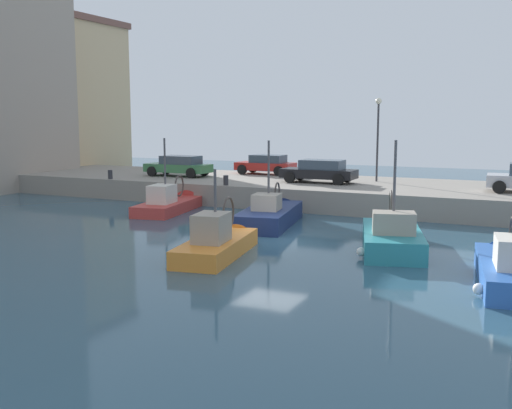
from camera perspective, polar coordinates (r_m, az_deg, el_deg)
name	(u,v)px	position (r m, az deg, el deg)	size (l,w,h in m)	color
water_surface	(270,240)	(24.25, 1.38, -3.38)	(80.00, 80.00, 0.00)	#2D5166
quay_wall	(352,193)	(34.83, 9.15, 1.05)	(9.00, 56.00, 1.20)	gray
fishing_boat_orange	(220,250)	(21.76, -3.46, -4.31)	(5.86, 2.55, 3.87)	orange
fishing_boat_teal	(391,245)	(23.27, 12.70, -3.81)	(6.25, 3.53, 5.02)	teal
fishing_boat_red	(172,208)	(32.20, -8.00, -0.35)	(6.26, 2.83, 4.72)	#BC3833
fishing_boat_navy	(272,222)	(27.93, 1.49, -1.66)	(6.65, 3.12, 4.80)	navy
parked_car_red	(266,164)	(39.76, 0.97, 3.85)	(1.86, 3.87, 1.28)	red
parked_car_black	(320,171)	(34.63, 6.07, 3.19)	(1.90, 4.27, 1.32)	black
parked_car_green	(179,166)	(38.64, -7.33, 3.68)	(1.84, 4.28, 1.31)	#387547
mooring_bollard_south	(226,180)	(33.18, -2.88, 2.31)	(0.28, 0.28, 0.55)	#2D2D33
mooring_bollard_mid	(110,175)	(37.63, -13.67, 2.78)	(0.28, 0.28, 0.55)	#2D2D33
quay_streetlamp	(378,125)	(35.76, 11.51, 7.36)	(0.36, 0.36, 4.83)	#38383D
waterfront_building_west_mid	(48,99)	(52.24, -19.15, 9.44)	(10.82, 8.91, 12.82)	#D1B284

